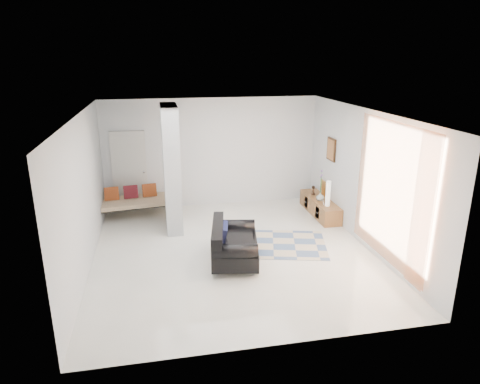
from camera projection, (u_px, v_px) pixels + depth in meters
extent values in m
plane|color=beige|center=(233.00, 252.00, 8.67)|extent=(6.00, 6.00, 0.00)
plane|color=white|center=(232.00, 113.00, 7.82)|extent=(6.00, 6.00, 0.00)
plane|color=silver|center=(212.00, 153.00, 11.05)|extent=(6.00, 0.00, 6.00)
plane|color=silver|center=(275.00, 253.00, 5.44)|extent=(6.00, 0.00, 6.00)
plane|color=silver|center=(83.00, 195.00, 7.73)|extent=(0.00, 6.00, 6.00)
plane|color=silver|center=(365.00, 178.00, 8.76)|extent=(0.00, 6.00, 6.00)
cube|color=#AFB3B6|center=(171.00, 168.00, 9.53)|extent=(0.35, 1.20, 2.80)
cube|color=silver|center=(130.00, 171.00, 10.74)|extent=(0.85, 0.06, 2.04)
plane|color=orange|center=(391.00, 193.00, 7.65)|extent=(0.00, 2.55, 2.55)
cube|color=#3A220F|center=(331.00, 149.00, 10.26)|extent=(0.04, 0.45, 0.55)
cube|color=brown|center=(320.00, 207.00, 10.67)|extent=(0.45, 1.76, 0.40)
cube|color=#3A220F|center=(318.00, 213.00, 10.26)|extent=(0.02, 0.23, 0.28)
cube|color=#3A220F|center=(306.00, 202.00, 10.99)|extent=(0.02, 0.23, 0.28)
cube|color=gold|center=(324.00, 188.00, 10.81)|extent=(0.09, 0.32, 0.40)
cube|color=silver|center=(323.00, 202.00, 10.20)|extent=(0.04, 0.10, 0.12)
cylinder|color=silver|center=(217.00, 274.00, 7.71)|extent=(0.05, 0.05, 0.10)
cylinder|color=silver|center=(219.00, 246.00, 8.83)|extent=(0.05, 0.05, 0.10)
cylinder|color=silver|center=(253.00, 273.00, 7.72)|extent=(0.05, 0.05, 0.10)
cylinder|color=silver|center=(250.00, 245.00, 8.85)|extent=(0.05, 0.05, 0.10)
cube|color=black|center=(235.00, 249.00, 8.22)|extent=(1.09, 1.55, 0.30)
cube|color=black|center=(218.00, 233.00, 8.11)|extent=(0.45, 1.43, 0.36)
cylinder|color=black|center=(235.00, 252.00, 7.58)|extent=(0.85, 0.42, 0.28)
cylinder|color=black|center=(235.00, 226.00, 8.71)|extent=(0.85, 0.42, 0.28)
cube|color=black|center=(224.00, 232.00, 8.11)|extent=(0.23, 0.54, 0.31)
cylinder|color=black|center=(99.00, 219.00, 9.89)|extent=(0.04, 0.04, 0.40)
cylinder|color=black|center=(182.00, 210.00, 10.47)|extent=(0.04, 0.04, 0.40)
cylinder|color=black|center=(98.00, 207.00, 10.62)|extent=(0.04, 0.04, 0.40)
cylinder|color=black|center=(176.00, 199.00, 11.20)|extent=(0.04, 0.04, 0.40)
cube|color=beige|center=(139.00, 202.00, 10.49)|extent=(2.05, 1.06, 0.12)
cube|color=#963E1B|center=(112.00, 194.00, 10.38)|extent=(0.36, 0.20, 0.33)
cube|color=maroon|center=(131.00, 192.00, 10.51)|extent=(0.36, 0.20, 0.33)
cube|color=#963E1B|center=(149.00, 190.00, 10.64)|extent=(0.36, 0.20, 0.33)
cube|color=#C0B093|center=(273.00, 244.00, 9.02)|extent=(2.48, 1.95, 0.01)
cylinder|color=beige|center=(328.00, 193.00, 10.06)|extent=(0.11, 0.11, 0.61)
imported|color=silver|center=(320.00, 197.00, 10.48)|extent=(0.20, 0.20, 0.20)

